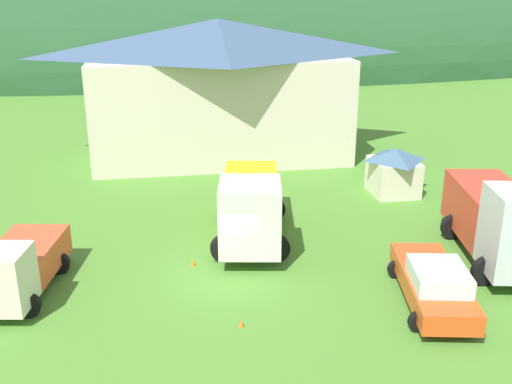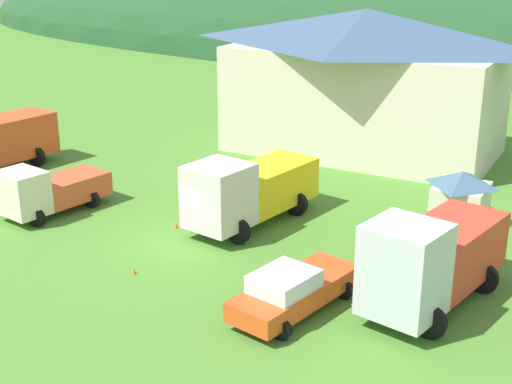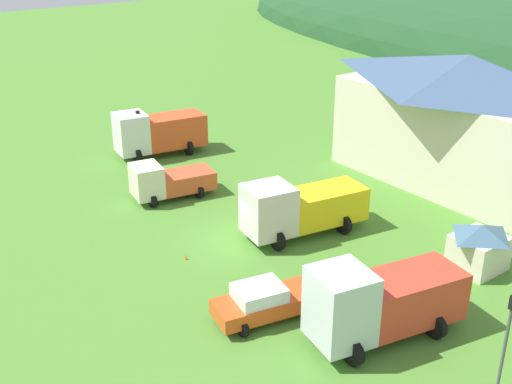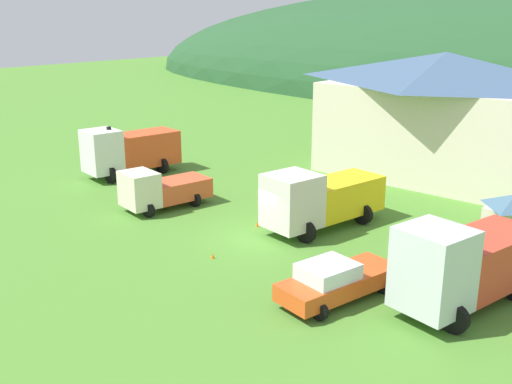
{
  "view_description": "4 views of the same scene",
  "coord_description": "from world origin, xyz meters",
  "px_view_note": "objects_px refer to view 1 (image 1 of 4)",
  "views": [
    {
      "loc": [
        -1.89,
        -19.67,
        10.36
      ],
      "look_at": [
        1.57,
        1.36,
        2.76
      ],
      "focal_mm": 41.01,
      "sensor_mm": 36.0,
      "label": 1
    },
    {
      "loc": [
        16.33,
        -22.89,
        12.06
      ],
      "look_at": [
        2.09,
        2.76,
        1.67
      ],
      "focal_mm": 49.87,
      "sensor_mm": 36.0,
      "label": 2
    },
    {
      "loc": [
        25.65,
        -18.06,
        16.37
      ],
      "look_at": [
        -0.39,
        1.42,
        2.27
      ],
      "focal_mm": 44.79,
      "sensor_mm": 36.0,
      "label": 3
    },
    {
      "loc": [
        18.8,
        -21.63,
        11.01
      ],
      "look_at": [
        -1.77,
        1.74,
        1.59
      ],
      "focal_mm": 42.18,
      "sensor_mm": 36.0,
      "label": 4
    }
  ],
  "objects_px": {
    "traffic_cone_mid_row": "(193,266)",
    "play_shed_cream": "(394,170)",
    "traffic_cone_near_pickup": "(241,327)",
    "service_pickup_orange": "(434,283)",
    "tow_truck_silver": "(501,219)",
    "depot_building": "(219,87)",
    "light_truck_cream": "(13,267)",
    "flatbed_truck_yellow": "(251,205)"
  },
  "relations": [
    {
      "from": "play_shed_cream",
      "to": "traffic_cone_near_pickup",
      "type": "height_order",
      "value": "play_shed_cream"
    },
    {
      "from": "play_shed_cream",
      "to": "light_truck_cream",
      "type": "distance_m",
      "value": 18.9
    },
    {
      "from": "depot_building",
      "to": "play_shed_cream",
      "type": "bearing_deg",
      "value": -47.71
    },
    {
      "from": "traffic_cone_near_pickup",
      "to": "tow_truck_silver",
      "type": "bearing_deg",
      "value": 15.78
    },
    {
      "from": "tow_truck_silver",
      "to": "traffic_cone_near_pickup",
      "type": "height_order",
      "value": "tow_truck_silver"
    },
    {
      "from": "depot_building",
      "to": "flatbed_truck_yellow",
      "type": "distance_m",
      "value": 13.96
    },
    {
      "from": "traffic_cone_near_pickup",
      "to": "traffic_cone_mid_row",
      "type": "bearing_deg",
      "value": 105.46
    },
    {
      "from": "tow_truck_silver",
      "to": "light_truck_cream",
      "type": "bearing_deg",
      "value": -79.47
    },
    {
      "from": "depot_building",
      "to": "flatbed_truck_yellow",
      "type": "height_order",
      "value": "depot_building"
    },
    {
      "from": "play_shed_cream",
      "to": "traffic_cone_near_pickup",
      "type": "relative_size",
      "value": 5.03
    },
    {
      "from": "depot_building",
      "to": "traffic_cone_near_pickup",
      "type": "height_order",
      "value": "depot_building"
    },
    {
      "from": "depot_building",
      "to": "traffic_cone_near_pickup",
      "type": "distance_m",
      "value": 20.7
    },
    {
      "from": "light_truck_cream",
      "to": "flatbed_truck_yellow",
      "type": "height_order",
      "value": "flatbed_truck_yellow"
    },
    {
      "from": "flatbed_truck_yellow",
      "to": "traffic_cone_near_pickup",
      "type": "height_order",
      "value": "flatbed_truck_yellow"
    },
    {
      "from": "depot_building",
      "to": "flatbed_truck_yellow",
      "type": "xyz_separation_m",
      "value": [
        -0.15,
        -13.7,
        -2.67
      ]
    },
    {
      "from": "light_truck_cream",
      "to": "tow_truck_silver",
      "type": "xyz_separation_m",
      "value": [
        18.06,
        -0.2,
        0.65
      ]
    },
    {
      "from": "depot_building",
      "to": "play_shed_cream",
      "type": "distance_m",
      "value": 12.43
    },
    {
      "from": "service_pickup_orange",
      "to": "traffic_cone_mid_row",
      "type": "bearing_deg",
      "value": -107.06
    },
    {
      "from": "tow_truck_silver",
      "to": "traffic_cone_near_pickup",
      "type": "xyz_separation_m",
      "value": [
        -10.55,
        -2.98,
        -1.82
      ]
    },
    {
      "from": "flatbed_truck_yellow",
      "to": "tow_truck_silver",
      "type": "relative_size",
      "value": 1.03
    },
    {
      "from": "flatbed_truck_yellow",
      "to": "depot_building",
      "type": "bearing_deg",
      "value": -171.2
    },
    {
      "from": "light_truck_cream",
      "to": "service_pickup_orange",
      "type": "bearing_deg",
      "value": 88.47
    },
    {
      "from": "flatbed_truck_yellow",
      "to": "tow_truck_silver",
      "type": "xyz_separation_m",
      "value": [
        9.24,
        -3.51,
        0.14
      ]
    },
    {
      "from": "tow_truck_silver",
      "to": "traffic_cone_mid_row",
      "type": "xyz_separation_m",
      "value": [
        -11.82,
        1.59,
        -1.82
      ]
    },
    {
      "from": "flatbed_truck_yellow",
      "to": "service_pickup_orange",
      "type": "xyz_separation_m",
      "value": [
        5.31,
        -6.17,
        -0.84
      ]
    },
    {
      "from": "depot_building",
      "to": "tow_truck_silver",
      "type": "bearing_deg",
      "value": -62.17
    },
    {
      "from": "traffic_cone_near_pickup",
      "to": "service_pickup_orange",
      "type": "bearing_deg",
      "value": 2.75
    },
    {
      "from": "tow_truck_silver",
      "to": "traffic_cone_mid_row",
      "type": "relative_size",
      "value": 11.75
    },
    {
      "from": "light_truck_cream",
      "to": "traffic_cone_mid_row",
      "type": "relative_size",
      "value": 8.88
    },
    {
      "from": "traffic_cone_mid_row",
      "to": "flatbed_truck_yellow",
      "type": "bearing_deg",
      "value": 36.68
    },
    {
      "from": "light_truck_cream",
      "to": "tow_truck_silver",
      "type": "bearing_deg",
      "value": 99.3
    },
    {
      "from": "traffic_cone_mid_row",
      "to": "play_shed_cream",
      "type": "bearing_deg",
      "value": 31.76
    },
    {
      "from": "depot_building",
      "to": "flatbed_truck_yellow",
      "type": "relative_size",
      "value": 2.25
    },
    {
      "from": "light_truck_cream",
      "to": "flatbed_truck_yellow",
      "type": "relative_size",
      "value": 0.74
    },
    {
      "from": "flatbed_truck_yellow",
      "to": "traffic_cone_mid_row",
      "type": "relative_size",
      "value": 12.07
    },
    {
      "from": "light_truck_cream",
      "to": "service_pickup_orange",
      "type": "distance_m",
      "value": 14.42
    },
    {
      "from": "service_pickup_orange",
      "to": "traffic_cone_near_pickup",
      "type": "bearing_deg",
      "value": -75.99
    },
    {
      "from": "depot_building",
      "to": "light_truck_cream",
      "type": "relative_size",
      "value": 3.05
    },
    {
      "from": "tow_truck_silver",
      "to": "traffic_cone_near_pickup",
      "type": "bearing_deg",
      "value": -63.05
    },
    {
      "from": "flatbed_truck_yellow",
      "to": "traffic_cone_near_pickup",
      "type": "distance_m",
      "value": 6.83
    },
    {
      "from": "play_shed_cream",
      "to": "traffic_cone_mid_row",
      "type": "bearing_deg",
      "value": -148.24
    },
    {
      "from": "light_truck_cream",
      "to": "tow_truck_silver",
      "type": "relative_size",
      "value": 0.76
    }
  ]
}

